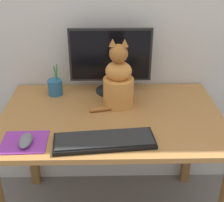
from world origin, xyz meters
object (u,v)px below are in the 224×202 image
Objects in this scene: monitor at (111,59)px; keyboard at (104,140)px; pen_cup at (55,87)px; computer_mouse_left at (26,141)px; cat at (118,82)px.

monitor is 0.54m from keyboard.
keyboard is at bearing -60.02° from pen_cup.
keyboard is 2.55× the size of pen_cup.
computer_mouse_left is at bearing 175.32° from keyboard.
computer_mouse_left is 0.55m from cat.
monitor is 1.25× the size of cat.
cat reaches higher than pen_cup.
pen_cup is (-0.28, 0.48, 0.03)m from keyboard.
monitor reaches higher than computer_mouse_left.
pen_cup reaches higher than computer_mouse_left.
computer_mouse_left reaches higher than keyboard.
cat is 0.38m from pen_cup.
pen_cup is at bearing 166.66° from cat.
pen_cup is (-0.35, 0.13, -0.09)m from cat.
monitor is at bearing 5.93° from pen_cup.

